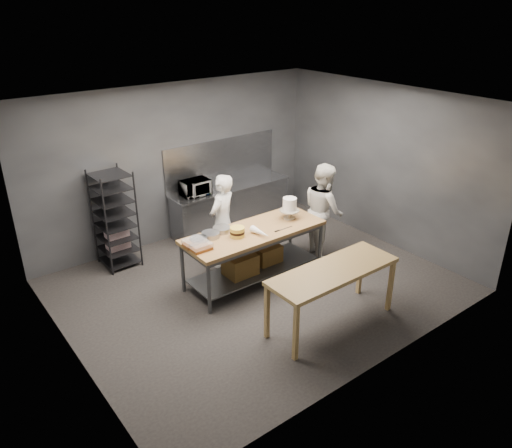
{
  "coord_description": "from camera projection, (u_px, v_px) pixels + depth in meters",
  "views": [
    {
      "loc": [
        -4.34,
        -5.63,
        4.38
      ],
      "look_at": [
        0.09,
        0.15,
        1.05
      ],
      "focal_mm": 35.0,
      "sensor_mm": 36.0,
      "label": 1
    }
  ],
  "objects": [
    {
      "name": "pastry_clamshells",
      "position": [
        197.0,
        244.0,
        7.51
      ],
      "size": [
        0.32,
        0.42,
        0.11
      ],
      "color": "#96491E",
      "rests_on": "work_table"
    },
    {
      "name": "cake_pans",
      "position": [
        211.0,
        234.0,
        7.88
      ],
      "size": [
        0.78,
        0.38,
        0.07
      ],
      "color": "gray",
      "rests_on": "work_table"
    },
    {
      "name": "back_wall",
      "position": [
        177.0,
        163.0,
        9.47
      ],
      "size": [
        6.0,
        0.04,
        3.0
      ],
      "primitive_type": "cube",
      "color": "#4C4F54",
      "rests_on": "ground"
    },
    {
      "name": "speed_rack",
      "position": [
        115.0,
        220.0,
        8.63
      ],
      "size": [
        0.62,
        0.67,
        1.75
      ],
      "color": "black",
      "rests_on": "ground"
    },
    {
      "name": "microwave",
      "position": [
        195.0,
        188.0,
        9.53
      ],
      "size": [
        0.54,
        0.37,
        0.3
      ],
      "primitive_type": "imported",
      "color": "black",
      "rests_on": "back_counter"
    },
    {
      "name": "back_counter",
      "position": [
        231.0,
        207.0,
        10.23
      ],
      "size": [
        2.6,
        0.6,
        0.9
      ],
      "color": "slate",
      "rests_on": "ground"
    },
    {
      "name": "chef_right",
      "position": [
        323.0,
        210.0,
        9.01
      ],
      "size": [
        0.92,
        1.02,
        1.73
      ],
      "primitive_type": "imported",
      "rotation": [
        0.0,
        0.0,
        1.2
      ],
      "color": "silver",
      "rests_on": "ground"
    },
    {
      "name": "layer_cake",
      "position": [
        237.0,
        232.0,
        7.86
      ],
      "size": [
        0.23,
        0.23,
        0.16
      ],
      "color": "gold",
      "rests_on": "work_table"
    },
    {
      "name": "frosted_cake_stand",
      "position": [
        290.0,
        206.0,
        8.44
      ],
      "size": [
        0.34,
        0.34,
        0.37
      ],
      "color": "#A89D87",
      "rests_on": "work_table"
    },
    {
      "name": "chef_behind",
      "position": [
        222.0,
        221.0,
        8.62
      ],
      "size": [
        0.72,
        0.61,
        1.69
      ],
      "primitive_type": "imported",
      "rotation": [
        0.0,
        0.0,
        3.53
      ],
      "color": "white",
      "rests_on": "ground"
    },
    {
      "name": "near_counter",
      "position": [
        333.0,
        275.0,
        7.02
      ],
      "size": [
        2.0,
        0.7,
        0.9
      ],
      "color": "olive",
      "rests_on": "ground"
    },
    {
      "name": "offset_spatula",
      "position": [
        281.0,
        230.0,
        8.11
      ],
      "size": [
        0.36,
        0.02,
        0.02
      ],
      "color": "slate",
      "rests_on": "work_table"
    },
    {
      "name": "splashback_panel",
      "position": [
        222.0,
        161.0,
        10.07
      ],
      "size": [
        2.6,
        0.02,
        0.9
      ],
      "primitive_type": "cube",
      "color": "slate",
      "rests_on": "back_counter"
    },
    {
      "name": "work_table",
      "position": [
        253.0,
        249.0,
        8.24
      ],
      "size": [
        2.4,
        0.9,
        0.92
      ],
      "color": "olive",
      "rests_on": "ground"
    },
    {
      "name": "ground",
      "position": [
        257.0,
        286.0,
        8.29
      ],
      "size": [
        6.0,
        6.0,
        0.0
      ],
      "primitive_type": "plane",
      "color": "black",
      "rests_on": "ground"
    },
    {
      "name": "piping_bag",
      "position": [
        260.0,
        232.0,
        7.89
      ],
      "size": [
        0.16,
        0.39,
        0.12
      ],
      "primitive_type": "cone",
      "rotation": [
        1.57,
        0.0,
        0.1
      ],
      "color": "white",
      "rests_on": "work_table"
    }
  ]
}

